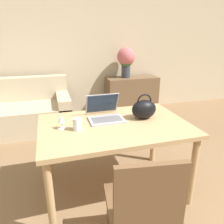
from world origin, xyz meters
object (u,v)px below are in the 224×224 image
at_px(drinking_glass, 77,124).
at_px(flower_vase, 126,59).
at_px(couch, 26,113).
at_px(wine_glass, 61,120).
at_px(laptop, 104,112).
at_px(handbag, 144,109).
at_px(chair, 143,205).

distance_m(drinking_glass, flower_vase, 2.54).
relative_size(couch, wine_glass, 11.43).
xyz_separation_m(laptop, handbag, (0.36, -0.12, 0.04)).
distance_m(wine_glass, flower_vase, 2.54).
distance_m(couch, handbag, 2.28).
bearing_deg(laptop, handbag, -18.88).
distance_m(couch, wine_glass, 1.98).
xyz_separation_m(couch, flower_vase, (1.84, 0.29, 0.78)).
bearing_deg(wine_glass, laptop, 19.42).
height_order(laptop, handbag, handbag).
height_order(handbag, flower_vase, flower_vase).
relative_size(wine_glass, flower_vase, 0.22).
distance_m(chair, wine_glass, 0.96).
bearing_deg(drinking_glass, laptop, 35.80).
height_order(drinking_glass, handbag, handbag).
distance_m(handbag, flower_vase, 2.20).
bearing_deg(chair, wine_glass, 126.26).
bearing_deg(laptop, chair, -89.97).
distance_m(laptop, handbag, 0.39).
relative_size(laptop, drinking_glass, 3.14).
bearing_deg(handbag, laptop, 161.12).
distance_m(drinking_glass, wine_glass, 0.14).
bearing_deg(drinking_glass, handbag, 7.86).
bearing_deg(drinking_glass, wine_glass, 152.32).
height_order(drinking_glass, wine_glass, wine_glass).
height_order(chair, drinking_glass, chair).
bearing_deg(flower_vase, drinking_glass, -119.35).
xyz_separation_m(drinking_glass, handbag, (0.66, 0.09, 0.04)).
relative_size(laptop, flower_vase, 0.61).
bearing_deg(drinking_glass, chair, -67.84).
bearing_deg(couch, wine_glass, -75.49).
relative_size(drinking_glass, wine_glass, 0.88).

